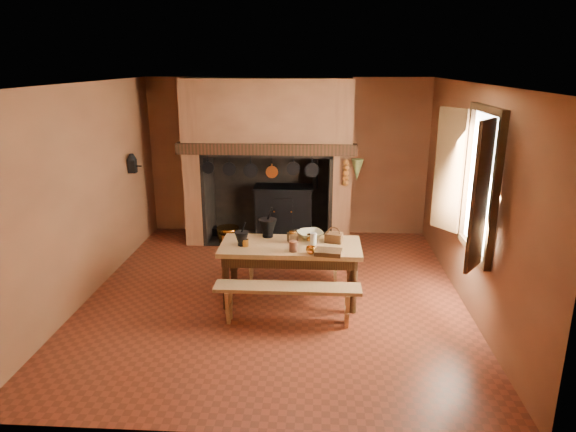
% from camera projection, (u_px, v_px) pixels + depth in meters
% --- Properties ---
extents(floor, '(5.50, 5.50, 0.00)m').
position_uv_depth(floor, '(275.00, 295.00, 7.00)').
color(floor, maroon).
rests_on(floor, ground).
extents(ceiling, '(5.50, 5.50, 0.00)m').
position_uv_depth(ceiling, '(274.00, 83.00, 6.20)').
color(ceiling, silver).
rests_on(ceiling, back_wall).
extents(back_wall, '(5.00, 0.02, 2.80)m').
position_uv_depth(back_wall, '(288.00, 157.00, 9.23)').
color(back_wall, brown).
rests_on(back_wall, floor).
extents(wall_left, '(0.02, 5.50, 2.80)m').
position_uv_depth(wall_left, '(85.00, 193.00, 6.74)').
color(wall_left, brown).
rests_on(wall_left, floor).
extents(wall_right, '(0.02, 5.50, 2.80)m').
position_uv_depth(wall_right, '(472.00, 198.00, 6.45)').
color(wall_right, brown).
rests_on(wall_right, floor).
extents(wall_front, '(5.00, 0.02, 2.80)m').
position_uv_depth(wall_front, '(244.00, 284.00, 3.97)').
color(wall_front, brown).
rests_on(wall_front, floor).
extents(chimney_breast, '(2.95, 0.96, 2.80)m').
position_uv_depth(chimney_breast, '(268.00, 138.00, 8.71)').
color(chimney_breast, brown).
rests_on(chimney_breast, floor).
extents(iron_range, '(1.12, 0.55, 1.60)m').
position_uv_depth(iron_range, '(284.00, 211.00, 9.21)').
color(iron_range, black).
rests_on(iron_range, floor).
extents(hearth_pans, '(0.51, 0.62, 0.20)m').
position_uv_depth(hearth_pans, '(227.00, 234.00, 9.16)').
color(hearth_pans, '#C07E2C').
rests_on(hearth_pans, floor).
extents(hanging_pans, '(1.92, 0.29, 0.27)m').
position_uv_depth(hanging_pans, '(263.00, 170.00, 8.36)').
color(hanging_pans, black).
rests_on(hanging_pans, chimney_breast).
extents(onion_string, '(0.12, 0.10, 0.46)m').
position_uv_depth(onion_string, '(346.00, 173.00, 8.27)').
color(onion_string, '#B36F21').
rests_on(onion_string, chimney_breast).
extents(herb_bunch, '(0.20, 0.20, 0.35)m').
position_uv_depth(herb_bunch, '(357.00, 170.00, 8.25)').
color(herb_bunch, '#58612E').
rests_on(herb_bunch, chimney_breast).
extents(window, '(0.39, 1.75, 1.76)m').
position_uv_depth(window, '(471.00, 182.00, 5.99)').
color(window, white).
rests_on(window, wall_right).
extents(wall_coffee_mill, '(0.23, 0.16, 0.31)m').
position_uv_depth(wall_coffee_mill, '(132.00, 162.00, 8.19)').
color(wall_coffee_mill, black).
rests_on(wall_coffee_mill, wall_left).
extents(work_table, '(1.81, 0.81, 0.79)m').
position_uv_depth(work_table, '(291.00, 253.00, 6.66)').
color(work_table, '#B08151').
rests_on(work_table, floor).
extents(bench_front, '(1.75, 0.31, 0.49)m').
position_uv_depth(bench_front, '(288.00, 295.00, 6.14)').
color(bench_front, '#B08151').
rests_on(bench_front, floor).
extents(bench_back, '(1.50, 0.26, 0.42)m').
position_uv_depth(bench_back, '(293.00, 259.00, 7.41)').
color(bench_back, '#B08151').
rests_on(bench_back, floor).
extents(mortar_large, '(0.25, 0.25, 0.42)m').
position_uv_depth(mortar_large, '(268.00, 227.00, 6.88)').
color(mortar_large, black).
rests_on(mortar_large, work_table).
extents(mortar_small, '(0.18, 0.18, 0.31)m').
position_uv_depth(mortar_small, '(242.00, 238.00, 6.56)').
color(mortar_small, black).
rests_on(mortar_small, work_table).
extents(coffee_grinder, '(0.18, 0.15, 0.19)m').
position_uv_depth(coffee_grinder, '(293.00, 237.00, 6.70)').
color(coffee_grinder, '#372411').
rests_on(coffee_grinder, work_table).
extents(brass_mug_a, '(0.08, 0.08, 0.09)m').
position_uv_depth(brass_mug_a, '(245.00, 243.00, 6.55)').
color(brass_mug_a, '#C07E2C').
rests_on(brass_mug_a, work_table).
extents(brass_mug_b, '(0.10, 0.10, 0.09)m').
position_uv_depth(brass_mug_b, '(310.00, 237.00, 6.76)').
color(brass_mug_b, '#C07E2C').
rests_on(brass_mug_b, work_table).
extents(mixing_bowl, '(0.44, 0.44, 0.08)m').
position_uv_depth(mixing_bowl, '(310.00, 234.00, 6.89)').
color(mixing_bowl, beige).
rests_on(mixing_bowl, work_table).
extents(stoneware_crock, '(0.13, 0.13, 0.13)m').
position_uv_depth(stoneware_crock, '(293.00, 246.00, 6.37)').
color(stoneware_crock, '#573020').
rests_on(stoneware_crock, work_table).
extents(glass_jar, '(0.09, 0.09, 0.15)m').
position_uv_depth(glass_jar, '(313.00, 239.00, 6.62)').
color(glass_jar, beige).
rests_on(glass_jar, work_table).
extents(wicker_basket, '(0.25, 0.21, 0.21)m').
position_uv_depth(wicker_basket, '(334.00, 237.00, 6.70)').
color(wicker_basket, '#492816').
rests_on(wicker_basket, work_table).
extents(wooden_tray, '(0.35, 0.28, 0.06)m').
position_uv_depth(wooden_tray, '(328.00, 252.00, 6.28)').
color(wooden_tray, '#372411').
rests_on(wooden_tray, work_table).
extents(brass_cup, '(0.14, 0.14, 0.09)m').
position_uv_depth(brass_cup, '(311.00, 250.00, 6.29)').
color(brass_cup, '#C07E2C').
rests_on(brass_cup, work_table).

